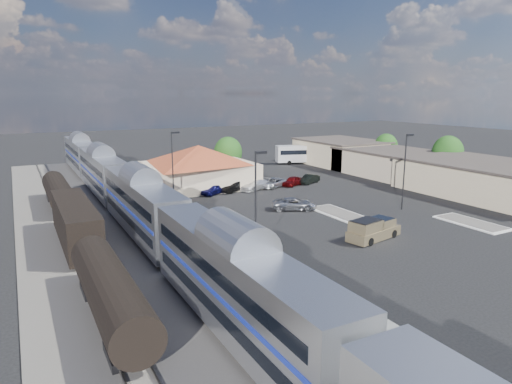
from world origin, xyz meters
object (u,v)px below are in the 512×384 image
station_depot (198,166)px  coach_bus (304,153)px  suv (294,204)px  pickup_truck (374,229)px

station_depot → coach_bus: station_depot is taller
coach_bus → suv: bearing=161.4°
pickup_truck → coach_bus: size_ratio=0.54×
station_depot → suv: bearing=-74.3°
suv → coach_bus: (21.74, 30.11, 1.34)m
station_depot → pickup_truck: (5.69, -31.08, -2.17)m
pickup_truck → coach_bus: coach_bus is taller
suv → pickup_truck: bearing=-149.7°
station_depot → pickup_truck: bearing=-79.6°
station_depot → pickup_truck: size_ratio=2.96×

